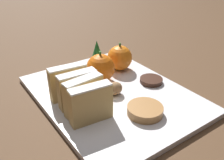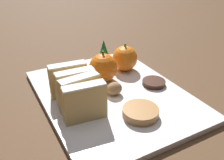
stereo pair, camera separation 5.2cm
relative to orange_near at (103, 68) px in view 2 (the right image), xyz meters
name	(u,v)px [view 2 (the right image)]	position (x,y,z in m)	size (l,w,h in m)	color
ground_plane	(112,97)	(-0.01, -0.06, -0.04)	(6.00, 6.00, 0.00)	#513823
serving_platter	(112,94)	(-0.01, -0.06, -0.04)	(0.29, 0.37, 0.01)	white
stollen_slice_front	(85,102)	(-0.09, -0.12, 0.00)	(0.08, 0.03, 0.07)	tan
stollen_slice_second	(80,94)	(-0.09, -0.08, 0.00)	(0.08, 0.03, 0.07)	tan
stollen_slice_third	(75,86)	(-0.09, -0.05, 0.00)	(0.08, 0.03, 0.07)	tan
stollen_slice_fourth	(68,80)	(-0.09, -0.02, 0.00)	(0.08, 0.03, 0.07)	tan
orange_near	(103,68)	(0.00, 0.00, 0.00)	(0.07, 0.07, 0.07)	orange
orange_far	(125,58)	(0.07, 0.02, 0.00)	(0.06, 0.06, 0.07)	orange
walnut	(113,89)	(-0.01, -0.07, -0.02)	(0.03, 0.03, 0.03)	#8E6B47
chocolate_cookie	(154,83)	(0.09, -0.07, -0.03)	(0.05, 0.05, 0.01)	#381E14
gingerbread_cookie	(140,112)	(0.00, -0.16, -0.02)	(0.07, 0.07, 0.02)	#A3703D
evergreen_sprig	(104,51)	(0.05, 0.09, 0.00)	(0.04, 0.04, 0.06)	#195623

